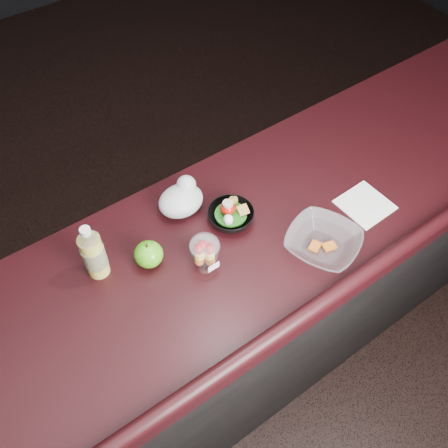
{
  "coord_description": "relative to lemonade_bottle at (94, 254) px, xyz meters",
  "views": [
    {
      "loc": [
        -0.53,
        -0.47,
        2.33
      ],
      "look_at": [
        0.03,
        0.31,
        1.1
      ],
      "focal_mm": 40.0,
      "sensor_mm": 36.0,
      "label": 1
    }
  ],
  "objects": [
    {
      "name": "room_shell",
      "position": [
        0.36,
        -0.44,
        0.72
      ],
      "size": [
        8.0,
        8.0,
        8.0
      ],
      "color": "black",
      "rests_on": "ground"
    },
    {
      "name": "counter",
      "position": [
        0.36,
        -0.14,
        -0.6
      ],
      "size": [
        4.06,
        0.71,
        1.02
      ],
      "color": "black",
      "rests_on": "ground"
    },
    {
      "name": "ground",
      "position": [
        0.36,
        -0.44,
        -1.11
      ],
      "size": [
        8.0,
        8.0,
        0.0
      ],
      "primitive_type": "plane",
      "color": "black",
      "rests_on": "ground"
    },
    {
      "name": "fruit_cup",
      "position": [
        0.28,
        -0.17,
        -0.02
      ],
      "size": [
        0.09,
        0.09,
        0.13
      ],
      "color": "white",
      "rests_on": "counter"
    },
    {
      "name": "takeout_bowl",
      "position": [
        0.62,
        -0.33,
        -0.06
      ],
      "size": [
        0.3,
        0.3,
        0.06
      ],
      "rotation": [
        0.0,
        0.0,
        0.39
      ],
      "color": "silver",
      "rests_on": "counter"
    },
    {
      "name": "lemonade_bottle",
      "position": [
        0.0,
        0.0,
        0.0
      ],
      "size": [
        0.07,
        0.07,
        0.21
      ],
      "color": "yellow",
      "rests_on": "counter"
    },
    {
      "name": "plastic_bag",
      "position": [
        0.35,
        0.06,
        -0.04
      ],
      "size": [
        0.16,
        0.13,
        0.11
      ],
      "color": "silver",
      "rests_on": "counter"
    },
    {
      "name": "snack_bowl",
      "position": [
        0.45,
        -0.08,
        -0.06
      ],
      "size": [
        0.18,
        0.18,
        0.08
      ],
      "rotation": [
        0.0,
        0.0,
        0.15
      ],
      "color": "black",
      "rests_on": "counter"
    },
    {
      "name": "paper_napkin",
      "position": [
        0.87,
        -0.29,
        -0.09
      ],
      "size": [
        0.17,
        0.17,
        0.0
      ],
      "primitive_type": "cube",
      "rotation": [
        0.0,
        0.0,
        0.03
      ],
      "color": "white",
      "rests_on": "counter"
    },
    {
      "name": "green_apple",
      "position": [
        0.15,
        -0.06,
        -0.05
      ],
      "size": [
        0.09,
        0.09,
        0.09
      ],
      "color": "#24830F",
      "rests_on": "counter"
    }
  ]
}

